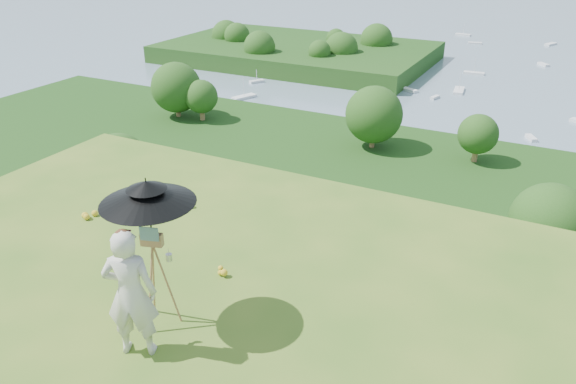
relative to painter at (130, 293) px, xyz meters
The scene contains 11 objects.
forest_slope 45.34m from the painter, 89.06° to the left, with size 140.00×56.00×22.00m, color #113A0F.
shoreline_tier 82.76m from the painter, 89.57° to the left, with size 170.00×28.00×8.00m, color slate.
bay_water 241.61m from the painter, 89.87° to the left, with size 700.00×700.00×0.00m, color #6D8E9C.
peninsula 173.71m from the painter, 115.79° to the left, with size 90.00×60.00×12.00m, color #113A0F, non-canonical shape.
slope_trees 37.60m from the painter, 89.06° to the left, with size 110.00×50.00×6.00m, color #214D17, non-canonical shape.
harbor_town 80.07m from the painter, 89.57° to the left, with size 110.00×22.00×5.00m, color silver, non-canonical shape.
moored_boats 164.19m from the painter, 94.27° to the left, with size 140.00×140.00×0.70m, color white, non-canonical shape.
painter is the anchor object (origin of this frame).
field_easel 0.63m from the painter, 100.26° to the left, with size 0.59×0.59×1.54m, color #A16543, non-canonical shape.
sun_umbrella 1.05m from the painter, 100.79° to the left, with size 1.23×1.23×0.93m, color black, non-canonical shape.
painter_cap 0.85m from the painter, ahead, with size 0.20×0.24×0.10m, color #C16A6B, non-canonical shape.
Camera 1 is at (3.81, -3.24, 5.05)m, focal length 35.00 mm.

